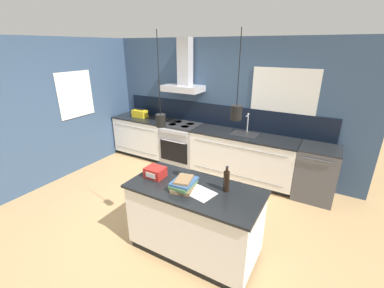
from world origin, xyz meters
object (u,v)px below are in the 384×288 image
object	(u,v)px
book_stack	(184,184)
bottle_on_island	(226,181)
dishwasher	(316,173)
red_supply_box	(155,172)
yellow_toolbox	(140,114)
oven_range	(182,144)

from	to	relation	value
book_stack	bottle_on_island	bearing A→B (deg)	23.21
dishwasher	book_stack	xyz separation A→B (m)	(-1.26, -2.17, 0.51)
bottle_on_island	red_supply_box	xyz separation A→B (m)	(-0.90, -0.13, -0.07)
bottle_on_island	book_stack	world-z (taller)	bottle_on_island
red_supply_box	bottle_on_island	bearing A→B (deg)	8.33
red_supply_box	yellow_toolbox	distance (m)	2.95
book_stack	red_supply_box	size ratio (longest dim) A/B	1.59
dishwasher	bottle_on_island	size ratio (longest dim) A/B	2.96
oven_range	yellow_toolbox	size ratio (longest dim) A/B	2.68
dishwasher	bottle_on_island	xyz separation A→B (m)	(-0.82, -1.98, 0.58)
dishwasher	bottle_on_island	world-z (taller)	bottle_on_island
oven_range	book_stack	bearing A→B (deg)	-57.27
dishwasher	red_supply_box	bearing A→B (deg)	-129.14
bottle_on_island	red_supply_box	bearing A→B (deg)	-171.67
dishwasher	red_supply_box	world-z (taller)	red_supply_box
bottle_on_island	red_supply_box	size ratio (longest dim) A/B	1.31
book_stack	red_supply_box	world-z (taller)	book_stack
oven_range	dishwasher	bearing A→B (deg)	0.09
book_stack	dishwasher	bearing A→B (deg)	59.78
oven_range	bottle_on_island	bearing A→B (deg)	-47.12
oven_range	red_supply_box	xyz separation A→B (m)	(0.94, -2.11, 0.52)
red_supply_box	yellow_toolbox	xyz separation A→B (m)	(-2.06, 2.11, 0.02)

